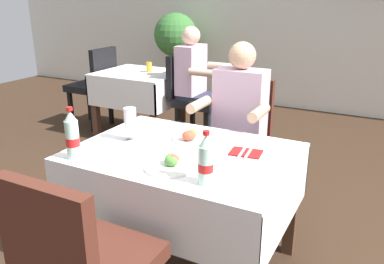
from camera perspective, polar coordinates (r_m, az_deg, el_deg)
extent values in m
plane|color=#382619|center=(2.61, 0.29, -17.77)|extent=(11.00, 11.00, 0.00)
cube|color=silver|center=(5.76, 18.94, 17.30)|extent=(11.00, 0.12, 2.95)
cube|color=white|center=(2.24, -1.19, -2.92)|extent=(1.21, 0.90, 0.02)
cube|color=white|center=(1.98, -7.40, -11.73)|extent=(1.21, 0.02, 0.32)
cube|color=white|center=(2.67, 3.39, -3.14)|extent=(1.21, 0.02, 0.32)
cube|color=white|center=(2.62, -12.67, -4.01)|extent=(0.02, 0.90, 0.32)
cube|color=white|center=(2.12, 13.32, -9.93)|extent=(0.02, 0.90, 0.32)
cube|color=#472D1E|center=(2.43, -17.30, -11.67)|extent=(0.07, 0.07, 0.72)
cube|color=#472D1E|center=(2.95, -6.80, -5.15)|extent=(0.07, 0.07, 0.72)
cube|color=#472D1E|center=(2.56, 14.12, -9.70)|extent=(0.07, 0.07, 0.72)
cube|color=#4C2319|center=(2.96, 5.83, -2.28)|extent=(0.44, 0.44, 0.08)
cube|color=#4C2319|center=(3.10, 7.73, 3.71)|extent=(0.42, 0.06, 0.44)
cube|color=black|center=(2.99, 1.37, -7.54)|extent=(0.04, 0.04, 0.45)
cube|color=black|center=(2.87, 7.54, -8.89)|extent=(0.04, 0.04, 0.45)
cube|color=black|center=(3.27, 4.02, -5.14)|extent=(0.04, 0.04, 0.45)
cube|color=black|center=(3.16, 9.71, -6.26)|extent=(0.04, 0.04, 0.45)
cube|color=#4C2319|center=(1.82, -13.09, -17.74)|extent=(0.44, 0.44, 0.08)
cube|color=#4C2319|center=(1.53, -20.04, -14.45)|extent=(0.42, 0.06, 0.44)
cylinder|color=#282D42|center=(2.92, 3.24, -8.28)|extent=(0.10, 0.10, 0.45)
cylinder|color=#282D42|center=(2.86, 6.19, -8.93)|extent=(0.10, 0.10, 0.45)
cube|color=#282D42|center=(2.91, 6.11, -2.28)|extent=(0.34, 0.36, 0.12)
cube|color=silver|center=(2.88, 6.92, 3.99)|extent=(0.36, 0.20, 0.50)
sphere|color=tan|center=(2.81, 7.21, 10.80)|extent=(0.19, 0.19, 0.19)
cylinder|color=tan|center=(2.75, 1.02, 3.95)|extent=(0.07, 0.26, 0.07)
cylinder|color=tan|center=(2.60, 9.55, 2.74)|extent=(0.07, 0.26, 0.07)
cylinder|color=white|center=(2.02, -3.16, -5.04)|extent=(0.25, 0.25, 0.01)
ellipsoid|color=#C14C33|center=(2.03, -2.73, -3.88)|extent=(0.09, 0.09, 0.05)
ellipsoid|color=#4C8E38|center=(2.04, -3.13, -3.80)|extent=(0.05, 0.08, 0.05)
ellipsoid|color=#4C8E38|center=(2.01, -2.99, -4.28)|extent=(0.08, 0.06, 0.05)
cylinder|color=white|center=(2.41, 0.01, -0.85)|extent=(0.24, 0.24, 0.01)
ellipsoid|color=#B77A38|center=(2.40, 0.02, -0.17)|extent=(0.08, 0.09, 0.05)
ellipsoid|color=#C14C33|center=(2.35, -0.45, -0.53)|extent=(0.11, 0.11, 0.06)
ellipsoid|color=#C14C33|center=(2.40, -0.25, -0.44)|extent=(0.06, 0.06, 0.03)
cylinder|color=white|center=(2.42, -8.68, -1.11)|extent=(0.07, 0.07, 0.01)
cylinder|color=white|center=(2.41, -8.70, -0.71)|extent=(0.02, 0.02, 0.03)
cylinder|color=white|center=(2.38, -8.82, 1.49)|extent=(0.07, 0.07, 0.16)
cylinder|color=black|center=(2.39, -8.77, 0.51)|extent=(0.07, 0.07, 0.08)
cylinder|color=silver|center=(2.19, -16.69, -1.07)|extent=(0.07, 0.07, 0.21)
cylinder|color=red|center=(2.20, -16.67, -1.32)|extent=(0.07, 0.07, 0.05)
cone|color=silver|center=(2.15, -17.02, 2.24)|extent=(0.06, 0.06, 0.05)
cylinder|color=red|center=(2.14, -17.12, 3.18)|extent=(0.03, 0.03, 0.02)
cylinder|color=silver|center=(1.83, 1.97, -4.76)|extent=(0.07, 0.07, 0.18)
cylinder|color=red|center=(1.83, 1.97, -5.03)|extent=(0.07, 0.07, 0.04)
cone|color=silver|center=(1.78, 2.01, -1.25)|extent=(0.06, 0.06, 0.05)
cylinder|color=red|center=(1.77, 2.03, -0.12)|extent=(0.03, 0.03, 0.02)
cube|color=maroon|center=(2.22, 7.70, -2.94)|extent=(0.18, 0.15, 0.01)
cube|color=silver|center=(2.22, 7.26, -2.72)|extent=(0.04, 0.19, 0.01)
cube|color=silver|center=(2.21, 8.16, -2.84)|extent=(0.04, 0.19, 0.01)
cube|color=white|center=(4.54, -7.52, 8.34)|extent=(0.90, 0.77, 0.02)
cube|color=white|center=(4.28, -10.30, 5.20)|extent=(0.90, 0.02, 0.32)
cube|color=white|center=(4.88, -4.89, 7.16)|extent=(0.90, 0.02, 0.32)
cube|color=white|center=(4.83, -11.78, 6.71)|extent=(0.02, 0.77, 0.32)
cube|color=white|center=(4.34, -2.59, 5.69)|extent=(0.02, 0.77, 0.32)
cube|color=#472D1E|center=(4.61, -13.63, 3.43)|extent=(0.07, 0.07, 0.72)
cube|color=#472D1E|center=(4.15, -5.42, 2.16)|extent=(0.07, 0.07, 0.72)
cube|color=#472D1E|center=(5.09, -8.88, 5.24)|extent=(0.07, 0.07, 0.72)
cube|color=#472D1E|center=(4.68, -1.11, 4.24)|extent=(0.07, 0.07, 0.72)
cube|color=black|center=(5.04, -14.47, 6.26)|extent=(0.44, 0.44, 0.08)
cube|color=black|center=(4.83, -12.47, 9.02)|extent=(0.06, 0.42, 0.44)
cube|color=black|center=(5.34, -14.40, 4.03)|extent=(0.04, 0.04, 0.45)
cube|color=black|center=(5.10, -16.91, 3.10)|extent=(0.04, 0.04, 0.45)
cube|color=black|center=(5.12, -11.54, 3.62)|extent=(0.04, 0.04, 0.45)
cube|color=black|center=(4.88, -14.03, 2.64)|extent=(0.04, 0.04, 0.45)
cube|color=black|center=(4.21, 1.07, 4.37)|extent=(0.44, 0.44, 0.08)
cube|color=black|center=(4.27, -1.94, 8.15)|extent=(0.06, 0.42, 0.44)
cube|color=black|center=(4.07, 2.11, -0.07)|extent=(0.04, 0.04, 0.45)
cube|color=black|center=(4.36, 4.04, 1.24)|extent=(0.04, 0.04, 0.45)
cube|color=black|center=(4.22, -2.05, 0.64)|extent=(0.04, 0.04, 0.45)
cube|color=black|center=(4.50, 0.08, 1.86)|extent=(0.04, 0.04, 0.45)
cylinder|color=#282D42|center=(4.16, 2.30, 0.35)|extent=(0.10, 0.10, 0.45)
cylinder|color=#282D42|center=(4.30, 3.22, 0.97)|extent=(0.10, 0.10, 0.45)
cube|color=#282D42|center=(4.21, 0.83, 4.67)|extent=(0.36, 0.34, 0.12)
cube|color=silver|center=(4.18, -0.14, 8.91)|extent=(0.20, 0.36, 0.50)
sphere|color=beige|center=(4.14, -0.15, 13.62)|extent=(0.19, 0.19, 0.19)
cylinder|color=beige|center=(3.89, 1.40, 8.48)|extent=(0.26, 0.07, 0.07)
cylinder|color=beige|center=(4.27, 3.99, 9.42)|extent=(0.26, 0.07, 0.07)
cylinder|color=gold|center=(4.52, -6.16, 9.21)|extent=(0.06, 0.06, 0.11)
cylinder|color=brown|center=(6.13, -2.26, 6.18)|extent=(0.32, 0.32, 0.37)
cylinder|color=brown|center=(6.06, -2.31, 9.59)|extent=(0.05, 0.05, 0.37)
sphere|color=#387533|center=(6.00, -2.36, 13.70)|extent=(0.63, 0.63, 0.63)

